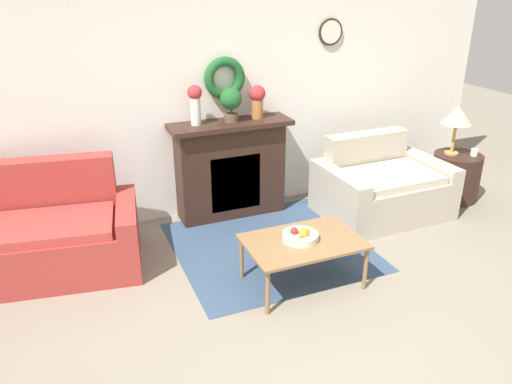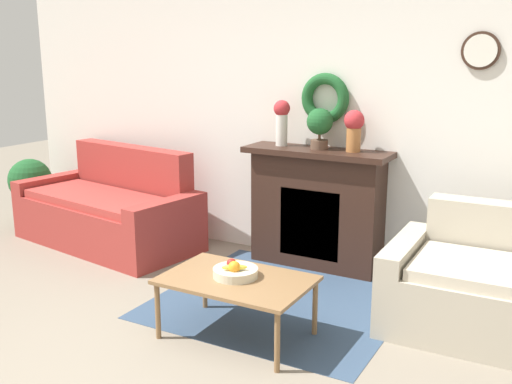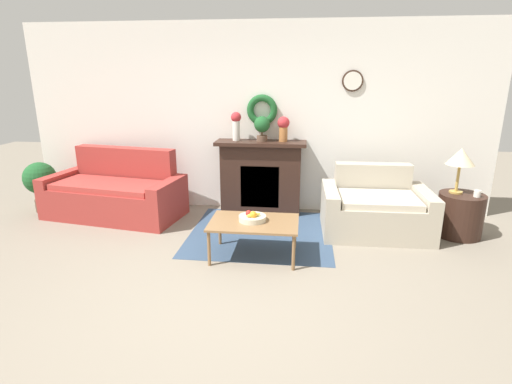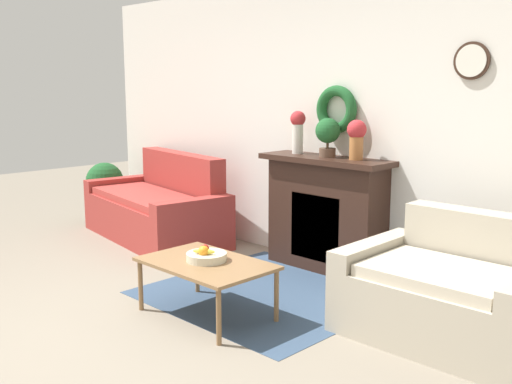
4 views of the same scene
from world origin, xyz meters
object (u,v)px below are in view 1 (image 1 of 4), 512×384
side_table_by_loveseat (455,177)px  vase_on_mantel_right (257,99)px  fruit_bowl (300,236)px  potted_plant_on_mantel (231,101)px  mug (474,152)px  couch_left (28,238)px  loveseat_right (381,187)px  coffee_table (303,244)px  vase_on_mantel_left (195,102)px  fireplace (231,169)px  table_lamp (457,116)px

side_table_by_loveseat → vase_on_mantel_right: 2.56m
fruit_bowl → potted_plant_on_mantel: potted_plant_on_mantel is taller
side_table_by_loveseat → mug: mug is taller
couch_left → mug: size_ratio=24.60×
loveseat_right → coffee_table: loveseat_right is taller
loveseat_right → vase_on_mantel_left: vase_on_mantel_left is taller
coffee_table → side_table_by_loveseat: bearing=20.0°
fireplace → fruit_bowl: (0.07, -1.52, -0.08)m
fireplace → side_table_by_loveseat: bearing=-13.5°
fireplace → potted_plant_on_mantel: size_ratio=3.66×
coffee_table → side_table_by_loveseat: side_table_by_loveseat is taller
loveseat_right → mug: (1.17, -0.11, 0.29)m
fireplace → vase_on_mantel_right: vase_on_mantel_right is taller
fruit_bowl → mug: 2.77m
mug → vase_on_mantel_right: size_ratio=0.24×
loveseat_right → vase_on_mantel_right: 1.68m
coffee_table → mug: (2.63, 0.82, 0.21)m
fruit_bowl → vase_on_mantel_right: 1.74m
fireplace → vase_on_mantel_left: size_ratio=3.19×
side_table_by_loveseat → mug: 0.35m
couch_left → coffee_table: (2.15, -1.13, 0.06)m
fruit_bowl → loveseat_right: bearing=31.6°
loveseat_right → table_lamp: bearing=1.3°
table_lamp → vase_on_mantel_right: bearing=165.5°
fruit_bowl → side_table_by_loveseat: 2.69m
couch_left → side_table_by_loveseat: size_ratio=3.67×
mug → vase_on_mantel_left: 3.24m
side_table_by_loveseat → vase_on_mantel_left: 3.19m
table_lamp → vase_on_mantel_right: size_ratio=1.62×
side_table_by_loveseat → vase_on_mantel_right: bearing=164.6°
coffee_table → potted_plant_on_mantel: potted_plant_on_mantel is taller
potted_plant_on_mantel → vase_on_mantel_right: bearing=3.8°
potted_plant_on_mantel → side_table_by_loveseat: bearing=-13.2°
loveseat_right → potted_plant_on_mantel: potted_plant_on_mantel is taller
fireplace → couch_left: size_ratio=0.64×
fireplace → table_lamp: bearing=-12.6°
fireplace → couch_left: bearing=-168.9°
loveseat_right → side_table_by_loveseat: bearing=-1.9°
couch_left → vase_on_mantel_left: 2.00m
fruit_bowl → side_table_by_loveseat: size_ratio=0.55×
mug → coffee_table: bearing=-162.7°
mug → potted_plant_on_mantel: (-2.70, 0.70, 0.69)m
fruit_bowl → vase_on_mantel_right: (0.25, 1.52, 0.81)m
coffee_table → potted_plant_on_mantel: 1.76m
coffee_table → table_lamp: bearing=21.7°
fireplace → fruit_bowl: fireplace is taller
table_lamp → potted_plant_on_mantel: bearing=167.6°
coffee_table → table_lamp: table_lamp is taller
fireplace → couch_left: 2.11m
table_lamp → potted_plant_on_mantel: 2.58m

